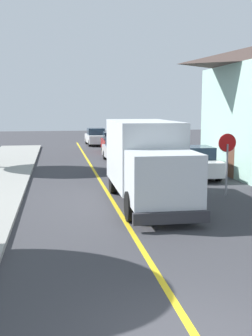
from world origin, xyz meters
The scene contains 8 objects.
centre_line_yellow centered at (0.00, 10.00, 0.00)m, with size 0.16×56.00×0.01m, color gold.
box_truck centered at (1.27, 9.94, 1.77)m, with size 2.50×7.21×3.20m.
parked_car_near centered at (2.03, 16.72, 0.79)m, with size 1.86×4.42×1.67m.
parked_car_mid centered at (2.09, 22.23, 0.79)m, with size 1.91×4.44×1.67m.
parked_car_far centered at (2.54, 28.23, 0.79)m, with size 1.96×4.46×1.67m.
parked_car_furthest centered at (1.73, 34.84, 0.79)m, with size 1.92×4.45×1.67m.
parked_van_across centered at (5.20, 15.30, 0.79)m, with size 1.98×4.47×1.67m.
stop_sign centered at (4.96, 10.70, 1.86)m, with size 0.80×0.10×2.65m.
Camera 1 is at (-2.19, -5.56, 3.76)m, focal length 43.72 mm.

